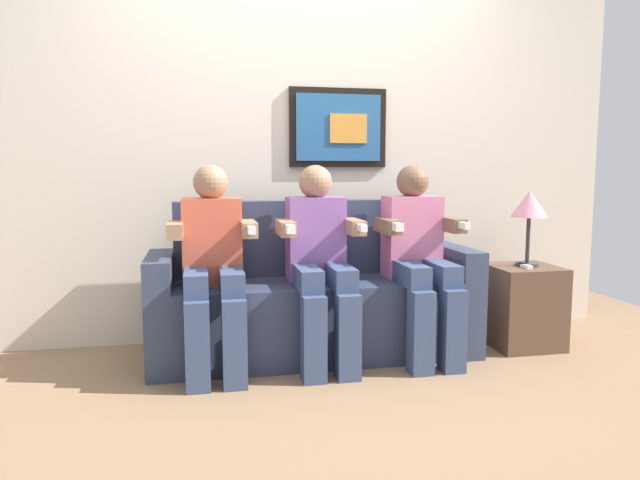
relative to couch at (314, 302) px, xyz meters
name	(u,v)px	position (x,y,z in m)	size (l,w,h in m)	color
ground_plane	(326,372)	(0.00, -0.33, -0.31)	(5.55, 5.55, 0.00)	#8C6B4C
back_wall_assembly	(301,135)	(0.01, 0.44, 0.99)	(4.27, 0.10, 2.60)	beige
couch	(314,302)	(0.00, 0.00, 0.00)	(1.87, 0.58, 0.90)	#333D56
person_on_left	(213,260)	(-0.58, -0.17, 0.29)	(0.46, 0.56, 1.11)	#D8593F
person_in_middle	(320,257)	(0.00, -0.17, 0.29)	(0.46, 0.56, 1.11)	#8C59A5
person_on_right	(419,254)	(0.58, -0.17, 0.29)	(0.46, 0.56, 1.11)	pink
side_table_right	(522,306)	(1.29, -0.11, -0.06)	(0.40, 0.40, 0.50)	brown
table_lamp	(529,207)	(1.31, -0.10, 0.55)	(0.22, 0.22, 0.46)	#333338
spare_remote_on_table	(524,266)	(1.26, -0.15, 0.20)	(0.04, 0.13, 0.02)	white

